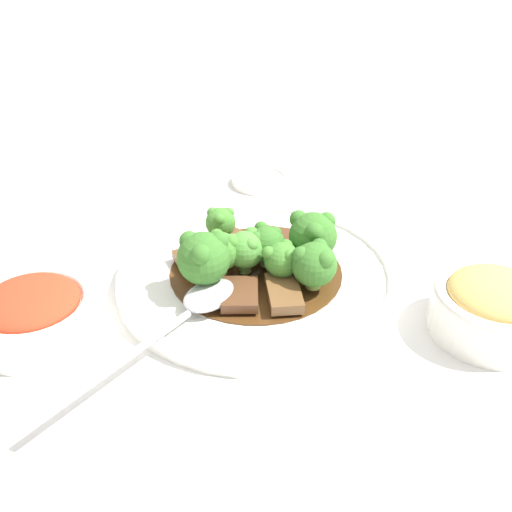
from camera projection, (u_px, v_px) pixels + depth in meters
ground_plane at (256, 283)px, 0.64m from camera, size 4.00×4.00×0.00m
main_plate at (256, 275)px, 0.64m from camera, size 0.29×0.29×0.02m
beef_strip_0 at (241, 243)px, 0.66m from camera, size 0.05×0.06×0.01m
beef_strip_1 at (202, 257)px, 0.64m from camera, size 0.06×0.04×0.01m
beef_strip_2 at (274, 242)px, 0.67m from camera, size 0.06×0.06×0.01m
beef_strip_3 at (240, 294)px, 0.58m from camera, size 0.05×0.06×0.01m
beef_strip_4 at (286, 292)px, 0.59m from camera, size 0.05×0.07×0.01m
broccoli_floret_0 at (313, 235)px, 0.63m from camera, size 0.05×0.05×0.06m
broccoli_floret_1 at (282, 259)px, 0.60m from camera, size 0.04×0.04×0.04m
broccoli_floret_2 at (265, 242)px, 0.63m from camera, size 0.04×0.04×0.04m
broccoli_floret_3 at (203, 257)px, 0.58m from camera, size 0.05×0.05×0.06m
broccoli_floret_4 at (244, 248)px, 0.61m from camera, size 0.04×0.04×0.05m
broccoli_floret_5 at (220, 251)px, 0.61m from camera, size 0.04×0.04×0.05m
broccoli_floret_6 at (221, 222)px, 0.66m from camera, size 0.03×0.03×0.04m
broccoli_floret_7 at (314, 264)px, 0.59m from camera, size 0.05×0.05×0.05m
serving_spoon at (194, 307)px, 0.56m from camera, size 0.23×0.12×0.01m
side_bowl_kimchi at (33, 313)px, 0.56m from camera, size 0.12×0.12×0.05m
side_bowl_appetizer at (494, 306)px, 0.56m from camera, size 0.12×0.12×0.06m
sauce_dish at (260, 180)px, 0.85m from camera, size 0.08×0.08×0.01m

